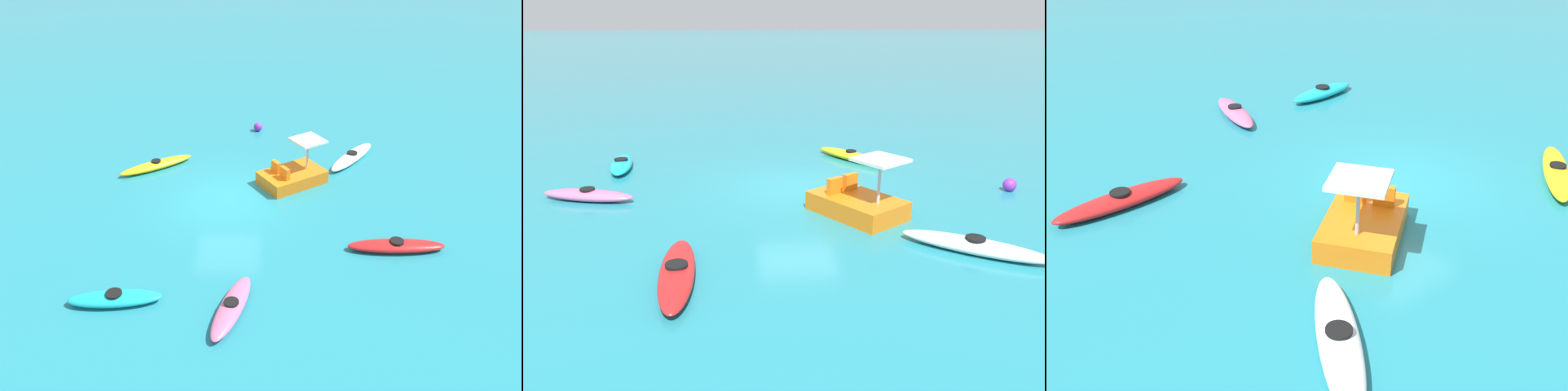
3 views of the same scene
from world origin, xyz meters
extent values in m
plane|color=teal|center=(0.00, 0.00, 0.00)|extent=(600.00, 600.00, 0.00)
ellipsoid|color=#19B7C6|center=(5.82, -2.66, 0.16)|extent=(0.96, 2.67, 0.32)
cylinder|color=black|center=(5.82, -2.66, 0.35)|extent=(0.50, 0.50, 0.05)
ellipsoid|color=white|center=(-3.32, 4.99, 0.16)|extent=(3.03, 2.40, 0.32)
cylinder|color=black|center=(-3.32, 4.99, 0.35)|extent=(0.60, 0.60, 0.05)
ellipsoid|color=red|center=(3.09, 5.65, 0.16)|extent=(0.79, 3.12, 0.32)
cylinder|color=black|center=(3.09, 5.65, 0.35)|extent=(0.46, 0.46, 0.05)
ellipsoid|color=pink|center=(6.10, 0.62, 0.16)|extent=(2.79, 1.34, 0.32)
cylinder|color=black|center=(6.10, 0.62, 0.35)|extent=(0.51, 0.51, 0.05)
ellipsoid|color=yellow|center=(-2.35, -3.05, 0.16)|extent=(2.28, 2.89, 0.32)
cylinder|color=black|center=(-2.35, -3.05, 0.35)|extent=(0.54, 0.54, 0.05)
cube|color=orange|center=(-1.27, 2.44, 0.25)|extent=(2.59, 2.83, 0.50)
cube|color=orange|center=(-1.21, 1.81, 0.72)|extent=(0.45, 0.38, 0.44)
cube|color=orange|center=(-0.72, 2.15, 0.72)|extent=(0.45, 0.38, 0.44)
cylinder|color=#B2B2B7|center=(-1.67, 3.02, 1.05)|extent=(0.08, 0.08, 1.10)
cube|color=silver|center=(-1.67, 3.02, 1.64)|extent=(1.53, 1.53, 0.08)
camera|label=1|loc=(17.47, 1.71, 10.30)|focal=37.85mm
camera|label=2|loc=(1.86, 14.73, 4.85)|focal=34.89mm
camera|label=3|loc=(-8.43, 9.89, 6.49)|focal=41.05mm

